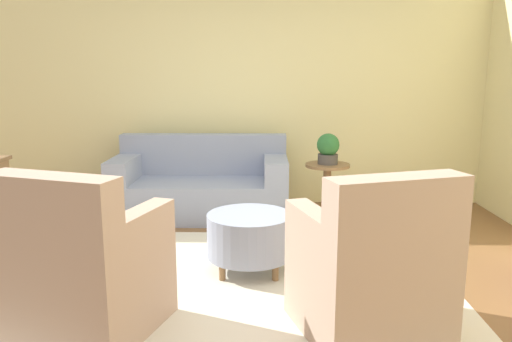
# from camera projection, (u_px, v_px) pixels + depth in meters

# --- Properties ---
(ground_plane) EXTENTS (16.00, 16.00, 0.00)m
(ground_plane) POSITION_uv_depth(u_px,v_px,m) (234.00, 286.00, 3.64)
(ground_plane) COLOR brown
(wall_back) EXTENTS (8.85, 0.12, 2.80)m
(wall_back) POSITION_uv_depth(u_px,v_px,m) (246.00, 84.00, 5.80)
(wall_back) COLOR beige
(wall_back) RESTS_ON ground_plane
(rug) EXTENTS (3.19, 2.43, 0.01)m
(rug) POSITION_uv_depth(u_px,v_px,m) (234.00, 286.00, 3.64)
(rug) COLOR beige
(rug) RESTS_ON ground_plane
(couch) EXTENTS (1.85, 0.86, 0.85)m
(couch) POSITION_uv_depth(u_px,v_px,m) (201.00, 187.00, 5.41)
(couch) COLOR #8E99B2
(couch) RESTS_ON ground_plane
(armchair_left) EXTENTS (0.96, 0.94, 1.00)m
(armchair_left) POSITION_uv_depth(u_px,v_px,m) (83.00, 271.00, 2.91)
(armchair_left) COLOR tan
(armchair_left) RESTS_ON rug
(armchair_right) EXTENTS (0.96, 0.94, 1.00)m
(armchair_right) POSITION_uv_depth(u_px,v_px,m) (372.00, 273.00, 2.89)
(armchair_right) COLOR tan
(armchair_right) RESTS_ON rug
(ottoman_table) EXTENTS (0.66, 0.66, 0.45)m
(ottoman_table) POSITION_uv_depth(u_px,v_px,m) (249.00, 235.00, 3.86)
(ottoman_table) COLOR #8E99B2
(ottoman_table) RESTS_ON rug
(side_table) EXTENTS (0.46, 0.46, 0.61)m
(side_table) POSITION_uv_depth(u_px,v_px,m) (327.00, 183.00, 5.17)
(side_table) COLOR olive
(side_table) RESTS_ON ground_plane
(potted_plant_on_side_table) EXTENTS (0.23, 0.23, 0.31)m
(potted_plant_on_side_table) POSITION_uv_depth(u_px,v_px,m) (328.00, 148.00, 5.10)
(potted_plant_on_side_table) COLOR #4C4742
(potted_plant_on_side_table) RESTS_ON side_table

